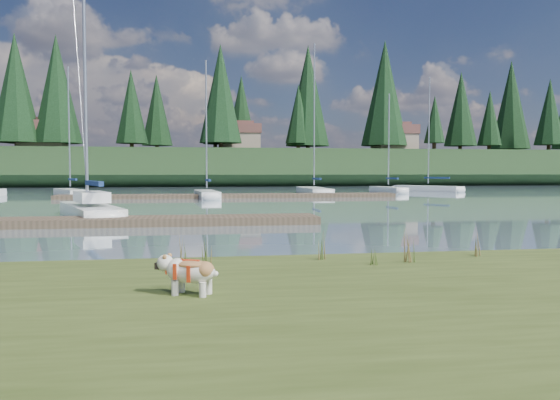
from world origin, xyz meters
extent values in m
plane|color=#7C94A3|center=(0.00, 30.00, 0.00)|extent=(200.00, 200.00, 0.00)
cube|color=#404E1E|center=(0.00, -6.00, 0.17)|extent=(60.00, 9.00, 0.35)
cube|color=#1B3017|center=(0.00, 73.00, 2.50)|extent=(200.00, 20.00, 5.00)
cylinder|color=silver|center=(-1.06, -4.82, 0.45)|extent=(0.10, 0.10, 0.20)
cylinder|color=silver|center=(-0.98, -4.63, 0.45)|extent=(0.10, 0.10, 0.20)
cylinder|color=silver|center=(-0.69, -4.99, 0.45)|extent=(0.10, 0.10, 0.20)
cylinder|color=silver|center=(-0.60, -4.80, 0.45)|extent=(0.10, 0.10, 0.20)
ellipsoid|color=silver|center=(-0.82, -4.81, 0.67)|extent=(0.76, 0.59, 0.32)
ellipsoid|color=#A76F3E|center=(-0.82, -4.81, 0.77)|extent=(0.56, 0.48, 0.11)
ellipsoid|color=silver|center=(-1.19, -4.64, 0.77)|extent=(0.32, 0.32, 0.24)
cube|color=black|center=(-1.29, -4.60, 0.73)|extent=(0.11, 0.14, 0.09)
cube|color=white|center=(-5.34, 12.61, 0.22)|extent=(3.99, 7.37, 0.70)
ellipsoid|color=white|center=(-6.56, 16.02, 0.22)|extent=(2.15, 2.39, 0.70)
cylinder|color=silver|center=(-5.56, 13.23, 6.28)|extent=(0.14, 0.14, 10.97)
cube|color=navy|center=(-4.98, 11.61, 1.55)|extent=(1.30, 3.17, 0.20)
cube|color=white|center=(-5.20, 12.23, 0.95)|extent=(1.97, 2.87, 0.45)
cube|color=#4C3D2C|center=(-4.00, 9.00, 0.15)|extent=(16.00, 2.00, 0.30)
cube|color=#4C3D2C|center=(2.00, 30.00, 0.15)|extent=(26.00, 2.20, 0.30)
cube|color=white|center=(-11.05, 35.39, 0.22)|extent=(3.96, 6.37, 0.70)
ellipsoid|color=white|center=(-12.37, 38.27, 0.22)|extent=(1.98, 2.15, 0.70)
cylinder|color=silver|center=(-11.05, 35.39, 5.76)|extent=(0.12, 0.12, 9.92)
cube|color=navy|center=(-10.69, 34.60, 1.40)|extent=(1.23, 2.38, 0.20)
cube|color=white|center=(0.15, 29.81, 0.22)|extent=(1.94, 6.25, 0.70)
ellipsoid|color=white|center=(-0.12, 32.88, 0.22)|extent=(1.49, 1.79, 0.70)
cylinder|color=silver|center=(0.15, 29.81, 5.64)|extent=(0.12, 0.12, 9.68)
cube|color=navy|center=(0.22, 28.98, 1.40)|extent=(0.42, 2.45, 0.20)
cube|color=white|center=(9.97, 36.14, 0.22)|extent=(2.03, 8.32, 0.70)
ellipsoid|color=white|center=(10.05, 40.28, 0.22)|extent=(1.85, 2.29, 0.70)
cylinder|color=silver|center=(9.97, 36.14, 7.17)|extent=(0.12, 0.12, 12.74)
cube|color=navy|center=(9.95, 35.01, 1.40)|extent=(0.26, 3.30, 0.20)
cube|color=white|center=(17.62, 37.74, 0.22)|extent=(2.02, 5.72, 0.70)
ellipsoid|color=white|center=(17.24, 40.52, 0.22)|extent=(1.42, 1.68, 0.70)
cylinder|color=silver|center=(17.62, 37.74, 5.12)|extent=(0.12, 0.12, 8.64)
cube|color=navy|center=(17.72, 36.98, 1.40)|extent=(0.50, 2.24, 0.20)
cube|color=white|center=(23.16, 41.05, 0.22)|extent=(5.42, 7.05, 0.70)
ellipsoid|color=white|center=(21.15, 44.12, 0.22)|extent=(2.44, 2.55, 0.70)
cylinder|color=silver|center=(23.16, 41.05, 6.27)|extent=(0.12, 0.12, 10.94)
cube|color=navy|center=(23.70, 40.22, 1.40)|extent=(1.77, 2.55, 0.20)
cone|color=#475B23|center=(-0.62, -2.32, 0.61)|extent=(0.03, 0.03, 0.53)
cone|color=brown|center=(-0.51, -2.39, 0.56)|extent=(0.03, 0.03, 0.42)
cone|color=#475B23|center=(-0.56, -2.29, 0.64)|extent=(0.03, 0.03, 0.58)
cone|color=brown|center=(-0.48, -2.35, 0.53)|extent=(0.03, 0.03, 0.37)
cone|color=#475B23|center=(-0.60, -2.40, 0.59)|extent=(0.03, 0.03, 0.47)
cone|color=#475B23|center=(1.58, -2.18, 0.60)|extent=(0.03, 0.03, 0.50)
cone|color=brown|center=(1.69, -2.25, 0.55)|extent=(0.03, 0.03, 0.40)
cone|color=#475B23|center=(1.64, -2.15, 0.63)|extent=(0.03, 0.03, 0.55)
cone|color=brown|center=(1.72, -2.21, 0.53)|extent=(0.03, 0.03, 0.35)
cone|color=#475B23|center=(1.60, -2.26, 0.58)|extent=(0.03, 0.03, 0.45)
cone|color=#475B23|center=(3.10, -2.65, 0.66)|extent=(0.03, 0.03, 0.61)
cone|color=brown|center=(3.21, -2.72, 0.59)|extent=(0.03, 0.03, 0.49)
cone|color=#475B23|center=(3.16, -2.62, 0.69)|extent=(0.03, 0.03, 0.67)
cone|color=brown|center=(3.24, -2.68, 0.56)|extent=(0.03, 0.03, 0.43)
cone|color=#475B23|center=(3.12, -2.73, 0.63)|extent=(0.03, 0.03, 0.55)
cone|color=#475B23|center=(-1.03, -2.69, 0.63)|extent=(0.03, 0.03, 0.55)
cone|color=brown|center=(-0.92, -2.76, 0.57)|extent=(0.03, 0.03, 0.44)
cone|color=#475B23|center=(-0.97, -2.66, 0.65)|extent=(0.03, 0.03, 0.61)
cone|color=brown|center=(-0.89, -2.72, 0.54)|extent=(0.03, 0.03, 0.39)
cone|color=#475B23|center=(-1.01, -2.77, 0.60)|extent=(0.03, 0.03, 0.50)
cone|color=#475B23|center=(2.36, -2.83, 0.52)|extent=(0.03, 0.03, 0.35)
cone|color=brown|center=(2.47, -2.90, 0.49)|extent=(0.03, 0.03, 0.28)
cone|color=#475B23|center=(2.42, -2.80, 0.54)|extent=(0.03, 0.03, 0.38)
cone|color=brown|center=(2.50, -2.86, 0.47)|extent=(0.03, 0.03, 0.24)
cone|color=#475B23|center=(2.38, -2.91, 0.51)|extent=(0.03, 0.03, 0.31)
cone|color=#475B23|center=(4.71, -2.23, 0.59)|extent=(0.03, 0.03, 0.48)
cone|color=brown|center=(4.82, -2.30, 0.54)|extent=(0.03, 0.03, 0.39)
cone|color=#475B23|center=(4.77, -2.20, 0.62)|extent=(0.03, 0.03, 0.53)
cone|color=brown|center=(4.85, -2.26, 0.52)|extent=(0.03, 0.03, 0.34)
cone|color=#475B23|center=(4.73, -2.31, 0.57)|extent=(0.03, 0.03, 0.44)
cube|color=#33281C|center=(0.00, -1.60, 0.07)|extent=(60.00, 0.50, 0.14)
cylinder|color=#382619|center=(-25.00, 68.00, 5.90)|extent=(0.60, 0.60, 1.80)
cone|color=black|center=(-25.00, 68.00, 13.55)|extent=(6.60, 6.60, 15.00)
cylinder|color=#382619|center=(-10.00, 72.00, 5.90)|extent=(0.60, 0.60, 1.80)
cone|color=black|center=(-10.00, 72.00, 11.75)|extent=(4.84, 4.84, 11.00)
cylinder|color=#382619|center=(3.00, 66.00, 5.90)|extent=(0.60, 0.60, 1.80)
cone|color=black|center=(3.00, 66.00, 13.10)|extent=(6.16, 6.16, 14.00)
cylinder|color=#382619|center=(15.00, 70.00, 5.90)|extent=(0.60, 0.60, 1.80)
cone|color=black|center=(15.00, 70.00, 10.85)|extent=(3.96, 3.96, 9.00)
cylinder|color=#382619|center=(28.00, 68.00, 5.90)|extent=(0.60, 0.60, 1.80)
cone|color=black|center=(28.00, 68.00, 14.00)|extent=(7.04, 7.04, 16.00)
cylinder|color=#382619|center=(42.00, 71.00, 5.90)|extent=(0.60, 0.60, 1.80)
cone|color=black|center=(42.00, 71.00, 12.20)|extent=(5.28, 5.28, 12.00)
cylinder|color=#382619|center=(55.00, 67.00, 5.90)|extent=(0.60, 0.60, 1.80)
cone|color=black|center=(55.00, 67.00, 11.52)|extent=(4.62, 4.62, 10.50)
cube|color=gray|center=(-22.00, 70.00, 6.40)|extent=(6.00, 5.00, 2.80)
cube|color=brown|center=(-22.00, 70.00, 8.50)|extent=(6.30, 5.30, 1.40)
cube|color=brown|center=(-22.00, 70.00, 9.30)|extent=(4.20, 3.60, 0.70)
cube|color=gray|center=(6.00, 71.00, 6.40)|extent=(6.00, 5.00, 2.80)
cube|color=brown|center=(6.00, 71.00, 8.50)|extent=(6.30, 5.30, 1.40)
cube|color=brown|center=(6.00, 71.00, 9.30)|extent=(4.20, 3.60, 0.70)
cube|color=gray|center=(30.00, 69.00, 6.40)|extent=(6.00, 5.00, 2.80)
cube|color=brown|center=(30.00, 69.00, 8.50)|extent=(6.30, 5.30, 1.40)
cube|color=brown|center=(30.00, 69.00, 9.30)|extent=(4.20, 3.60, 0.70)
camera|label=1|loc=(-0.78, -12.34, 2.05)|focal=35.00mm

